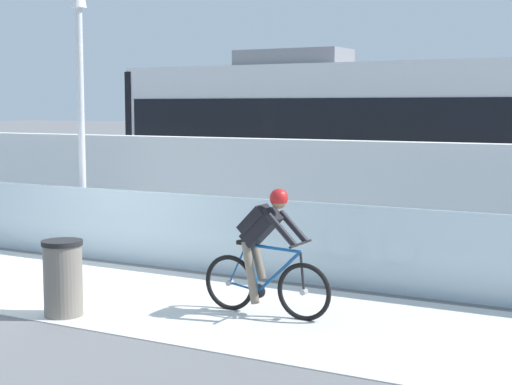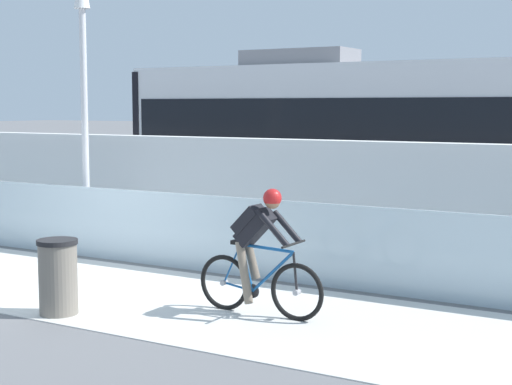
{
  "view_description": "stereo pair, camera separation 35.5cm",
  "coord_description": "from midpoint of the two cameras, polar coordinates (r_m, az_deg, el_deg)",
  "views": [
    {
      "loc": [
        8.11,
        -8.52,
        2.61
      ],
      "look_at": [
        2.16,
        2.35,
        1.25
      ],
      "focal_mm": 55.27,
      "sensor_mm": 36.0,
      "label": 1
    },
    {
      "loc": [
        8.42,
        -8.35,
        2.61
      ],
      "look_at": [
        2.16,
        2.35,
        1.25
      ],
      "focal_mm": 55.27,
      "sensor_mm": 36.0,
      "label": 2
    }
  ],
  "objects": [
    {
      "name": "tram_rail_near",
      "position": [
        16.95,
        -0.85,
        -2.58
      ],
      "size": [
        32.0,
        0.08,
        0.01
      ],
      "primitive_type": "cube",
      "color": "#595654",
      "rests_on": "ground"
    },
    {
      "name": "tram_rail_far",
      "position": [
        18.2,
        1.38,
        -1.97
      ],
      "size": [
        32.0,
        0.08,
        0.01
      ],
      "primitive_type": "cube",
      "color": "#595654",
      "rests_on": "ground"
    },
    {
      "name": "trash_bin",
      "position": [
        10.17,
        -14.77,
        -6.02
      ],
      "size": [
        0.51,
        0.51,
        0.96
      ],
      "color": "slate",
      "rests_on": "ground"
    },
    {
      "name": "tram",
      "position": [
        16.33,
        8.25,
        3.68
      ],
      "size": [
        11.06,
        2.54,
        3.81
      ],
      "color": "silver",
      "rests_on": "ground"
    },
    {
      "name": "glass_parapet",
      "position": [
        13.35,
        -9.97,
        -2.45
      ],
      "size": [
        32.0,
        0.05,
        1.22
      ],
      "primitive_type": "cube",
      "color": "silver",
      "rests_on": "ground"
    },
    {
      "name": "concrete_barrier_wall",
      "position": [
        14.73,
        -5.63,
        0.05
      ],
      "size": [
        32.0,
        0.36,
        2.05
      ],
      "primitive_type": "cube",
      "color": "white",
      "rests_on": "ground"
    },
    {
      "name": "ground_plane",
      "position": [
        12.1,
        -15.43,
        -6.43
      ],
      "size": [
        200.0,
        200.0,
        0.0
      ],
      "primitive_type": "plane",
      "color": "slate"
    },
    {
      "name": "bike_path_deck",
      "position": [
        12.1,
        -15.43,
        -6.4
      ],
      "size": [
        32.0,
        3.2,
        0.01
      ],
      "primitive_type": "cube",
      "color": "silver",
      "rests_on": "ground"
    },
    {
      "name": "cyclist_on_bike",
      "position": [
        9.82,
        -0.37,
        -4.37
      ],
      "size": [
        1.77,
        0.58,
        1.61
      ],
      "color": "black",
      "rests_on": "ground"
    },
    {
      "name": "lamp_post_antenna",
      "position": [
        14.24,
        -13.33,
        8.84
      ],
      "size": [
        0.28,
        0.28,
        5.2
      ],
      "color": "gray",
      "rests_on": "ground"
    }
  ]
}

